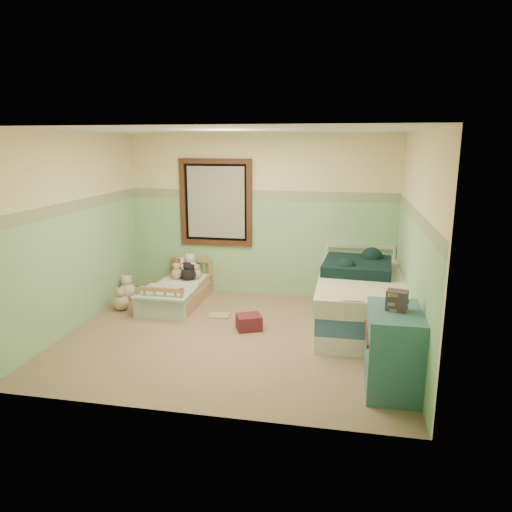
% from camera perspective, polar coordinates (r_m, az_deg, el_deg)
% --- Properties ---
extents(floor, '(4.20, 3.60, 0.02)m').
position_cam_1_polar(floor, '(6.10, -2.68, -9.57)').
color(floor, '#745E4B').
rests_on(floor, ground).
extents(ceiling, '(4.20, 3.60, 0.02)m').
position_cam_1_polar(ceiling, '(5.62, -2.96, 14.84)').
color(ceiling, silver).
rests_on(ceiling, wall_back).
extents(wall_back, '(4.20, 0.04, 2.50)m').
position_cam_1_polar(wall_back, '(7.46, 0.48, 4.77)').
color(wall_back, beige).
rests_on(wall_back, floor).
extents(wall_front, '(4.20, 0.04, 2.50)m').
position_cam_1_polar(wall_front, '(4.05, -8.87, -2.77)').
color(wall_front, beige).
rests_on(wall_front, floor).
extents(wall_left, '(0.04, 3.60, 2.50)m').
position_cam_1_polar(wall_left, '(6.54, -21.00, 2.67)').
color(wall_left, beige).
rests_on(wall_left, floor).
extents(wall_right, '(0.04, 3.60, 2.50)m').
position_cam_1_polar(wall_right, '(5.62, 18.49, 1.23)').
color(wall_right, beige).
rests_on(wall_right, floor).
extents(wainscot_mint, '(4.20, 0.01, 1.50)m').
position_cam_1_polar(wainscot_mint, '(7.54, 0.45, 1.00)').
color(wainscot_mint, '#8BC08A').
rests_on(wainscot_mint, floor).
extents(border_strip, '(4.20, 0.01, 0.15)m').
position_cam_1_polar(border_strip, '(7.40, 0.46, 7.25)').
color(border_strip, '#51785B').
rests_on(border_strip, wall_back).
extents(window_frame, '(1.16, 0.06, 1.36)m').
position_cam_1_polar(window_frame, '(7.55, -4.83, 6.36)').
color(window_frame, '#3F1E11').
rests_on(window_frame, wall_back).
extents(window_blinds, '(0.92, 0.01, 1.12)m').
position_cam_1_polar(window_blinds, '(7.56, -4.81, 6.37)').
color(window_blinds, '#B2B3AA').
rests_on(window_blinds, window_frame).
extents(toddler_bed_frame, '(0.69, 1.38, 0.18)m').
position_cam_1_polar(toddler_bed_frame, '(7.32, -9.36, -4.93)').
color(toddler_bed_frame, '#9A7245').
rests_on(toddler_bed_frame, floor).
extents(toddler_mattress, '(0.63, 1.32, 0.12)m').
position_cam_1_polar(toddler_mattress, '(7.27, -9.40, -3.82)').
color(toddler_mattress, white).
rests_on(toddler_mattress, toddler_bed_frame).
extents(patchwork_quilt, '(0.75, 0.69, 0.03)m').
position_cam_1_polar(patchwork_quilt, '(6.87, -10.66, -4.25)').
color(patchwork_quilt, '#629CC1').
rests_on(patchwork_quilt, toddler_mattress).
extents(plush_bed_brown, '(0.19, 0.19, 0.19)m').
position_cam_1_polar(plush_bed_brown, '(7.73, -9.21, -1.58)').
color(plush_bed_brown, brown).
rests_on(plush_bed_brown, toddler_mattress).
extents(plush_bed_white, '(0.24, 0.24, 0.24)m').
position_cam_1_polar(plush_bed_white, '(7.66, -7.82, -1.47)').
color(plush_bed_white, silver).
rests_on(plush_bed_white, toddler_mattress).
extents(plush_bed_tan, '(0.18, 0.18, 0.18)m').
position_cam_1_polar(plush_bed_tan, '(7.52, -9.43, -2.08)').
color(plush_bed_tan, tan).
rests_on(plush_bed_tan, toddler_mattress).
extents(plush_bed_dark, '(0.17, 0.17, 0.17)m').
position_cam_1_polar(plush_bed_dark, '(7.44, -7.76, -2.20)').
color(plush_bed_dark, black).
rests_on(plush_bed_dark, toddler_mattress).
extents(plush_floor_cream, '(0.26, 0.26, 0.26)m').
position_cam_1_polar(plush_floor_cream, '(7.65, -15.09, -4.08)').
color(plush_floor_cream, beige).
rests_on(plush_floor_cream, floor).
extents(plush_floor_tan, '(0.23, 0.23, 0.23)m').
position_cam_1_polar(plush_floor_tan, '(7.20, -15.76, -5.37)').
color(plush_floor_tan, tan).
rests_on(plush_floor_tan, floor).
extents(twin_bed_frame, '(1.05, 2.09, 0.22)m').
position_cam_1_polar(twin_bed_frame, '(6.55, 12.20, -7.09)').
color(twin_bed_frame, silver).
rests_on(twin_bed_frame, floor).
extents(twin_boxspring, '(1.05, 2.09, 0.22)m').
position_cam_1_polar(twin_boxspring, '(6.48, 12.29, -5.26)').
color(twin_boxspring, navy).
rests_on(twin_boxspring, twin_bed_frame).
extents(twin_mattress, '(1.09, 2.14, 0.22)m').
position_cam_1_polar(twin_mattress, '(6.41, 12.39, -3.40)').
color(twin_mattress, beige).
rests_on(twin_mattress, twin_boxspring).
extents(teal_blanket, '(0.95, 1.00, 0.14)m').
position_cam_1_polar(teal_blanket, '(6.65, 11.99, -1.16)').
color(teal_blanket, black).
rests_on(teal_blanket, twin_mattress).
extents(dresser, '(0.51, 0.81, 0.81)m').
position_cam_1_polar(dresser, '(4.91, 16.09, -10.71)').
color(dresser, '#337475').
rests_on(dresser, floor).
extents(book_stack, '(0.22, 0.19, 0.19)m').
position_cam_1_polar(book_stack, '(4.75, 16.46, -5.11)').
color(book_stack, brown).
rests_on(book_stack, dresser).
extents(red_pillow, '(0.39, 0.37, 0.19)m').
position_cam_1_polar(red_pillow, '(6.25, -0.85, -7.90)').
color(red_pillow, maroon).
rests_on(red_pillow, floor).
extents(floor_book, '(0.31, 0.25, 0.03)m').
position_cam_1_polar(floor_book, '(6.74, -4.41, -7.09)').
color(floor_book, gold).
rests_on(floor_book, floor).
extents(extra_plush_0, '(0.16, 0.16, 0.16)m').
position_cam_1_polar(extra_plush_0, '(7.49, -7.12, -2.13)').
color(extra_plush_0, tan).
rests_on(extra_plush_0, toddler_mattress).
extents(extra_plush_1, '(0.21, 0.21, 0.21)m').
position_cam_1_polar(extra_plush_1, '(7.66, -8.96, -1.64)').
color(extra_plush_1, silver).
rests_on(extra_plush_1, toddler_mattress).
extents(extra_plush_2, '(0.17, 0.17, 0.17)m').
position_cam_1_polar(extra_plush_2, '(7.51, -8.02, -2.07)').
color(extra_plush_2, silver).
rests_on(extra_plush_2, toddler_mattress).
extents(extra_plush_3, '(0.16, 0.16, 0.16)m').
position_cam_1_polar(extra_plush_3, '(7.72, -8.84, -1.72)').
color(extra_plush_3, silver).
rests_on(extra_plush_3, toddler_mattress).
extents(extra_plush_4, '(0.19, 0.19, 0.19)m').
position_cam_1_polar(extra_plush_4, '(7.43, -8.20, -2.17)').
color(extra_plush_4, black).
rests_on(extra_plush_4, toddler_mattress).
extents(extra_plush_5, '(0.21, 0.21, 0.21)m').
position_cam_1_polar(extra_plush_5, '(7.62, -9.44, -1.73)').
color(extra_plush_5, brown).
rests_on(extra_plush_5, toddler_mattress).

